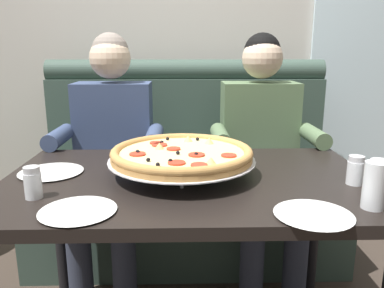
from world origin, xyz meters
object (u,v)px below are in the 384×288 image
at_px(shaker_parmesan, 33,185).
at_px(plate_far_side, 314,213).
at_px(drinking_glass, 374,188).
at_px(shaker_oregano, 378,179).
at_px(pizza, 182,154).
at_px(diner_right, 262,144).
at_px(patio_chair, 346,127).
at_px(diner_left, 111,145).
at_px(shaker_pepper_flakes, 355,172).
at_px(plate_near_left, 78,209).
at_px(booth_bench, 187,184).
at_px(dining_table, 189,200).
at_px(plate_near_right, 51,170).

xyz_separation_m(shaker_parmesan, plate_far_side, (0.82, -0.15, -0.03)).
distance_m(plate_far_side, drinking_glass, 0.20).
bearing_deg(shaker_oregano, plate_far_side, -146.56).
height_order(pizza, drinking_glass, drinking_glass).
bearing_deg(drinking_glass, diner_right, 98.59).
height_order(pizza, plate_far_side, pizza).
distance_m(shaker_parmesan, patio_chair, 2.91).
bearing_deg(pizza, diner_left, 122.32).
distance_m(pizza, plate_far_side, 0.52).
bearing_deg(diner_right, plate_far_side, -93.18).
bearing_deg(diner_left, shaker_pepper_flakes, -36.01).
bearing_deg(shaker_pepper_flakes, plate_near_left, -166.51).
xyz_separation_m(booth_bench, drinking_glass, (0.53, -1.16, 0.40)).
bearing_deg(shaker_oregano, dining_table, 164.38).
distance_m(diner_right, plate_near_left, 1.15).
bearing_deg(diner_left, plate_far_side, -52.46).
distance_m(booth_bench, plate_near_left, 1.27).
height_order(diner_left, shaker_oregano, diner_left).
bearing_deg(shaker_parmesan, plate_near_left, -34.11).
xyz_separation_m(shaker_pepper_flakes, plate_near_left, (-0.88, -0.21, -0.03)).
bearing_deg(diner_left, drinking_glass, -44.39).
distance_m(pizza, shaker_parmesan, 0.51).
bearing_deg(patio_chair, dining_table, -125.85).
xyz_separation_m(shaker_oregano, plate_far_side, (-0.26, -0.17, -0.04)).
bearing_deg(patio_chair, plate_far_side, -115.24).
relative_size(shaker_oregano, shaker_parmesan, 1.10).
relative_size(pizza, shaker_oregano, 4.84).
height_order(shaker_oregano, shaker_pepper_flakes, shaker_oregano).
height_order(plate_near_left, drinking_glass, drinking_glass).
relative_size(dining_table, pizza, 2.48).
distance_m(shaker_oregano, plate_far_side, 0.32).
bearing_deg(diner_right, booth_bench, 145.74).
height_order(diner_right, plate_near_left, diner_right).
height_order(diner_right, shaker_parmesan, diner_right).
relative_size(shaker_parmesan, drinking_glass, 0.73).
bearing_deg(shaker_pepper_flakes, diner_left, 143.99).
bearing_deg(dining_table, booth_bench, 90.00).
xyz_separation_m(pizza, drinking_glass, (0.55, -0.32, -0.02)).
relative_size(dining_table, patio_chair, 1.55).
relative_size(diner_right, plate_far_side, 5.83).
distance_m(diner_left, plate_far_side, 1.20).
bearing_deg(plate_near_left, shaker_pepper_flakes, 13.49).
bearing_deg(diner_left, patio_chair, 37.03).
distance_m(dining_table, plate_far_side, 0.49).
distance_m(dining_table, diner_left, 0.73).
distance_m(shaker_pepper_flakes, plate_near_right, 1.09).
distance_m(dining_table, shaker_oregano, 0.64).
bearing_deg(diner_left, shaker_oregano, -38.06).
height_order(diner_left, plate_near_left, diner_left).
bearing_deg(diner_left, shaker_parmesan, -96.66).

